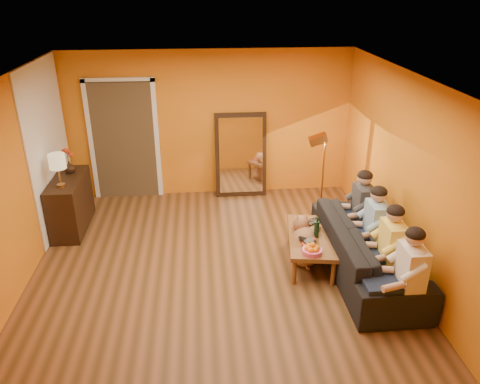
{
  "coord_description": "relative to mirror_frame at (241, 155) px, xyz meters",
  "views": [
    {
      "loc": [
        -0.16,
        -5.28,
        3.65
      ],
      "look_at": [
        0.35,
        0.5,
        1.0
      ],
      "focal_mm": 35.0,
      "sensor_mm": 36.0,
      "label": 1
    }
  ],
  "objects": [
    {
      "name": "room_shell",
      "position": [
        -0.55,
        -2.26,
        0.54
      ],
      "size": [
        5.0,
        5.5,
        2.6
      ],
      "color": "brown",
      "rests_on": "ground"
    },
    {
      "name": "white_accent",
      "position": [
        -3.04,
        -0.88,
        0.54
      ],
      "size": [
        0.02,
        1.9,
        2.58
      ],
      "primitive_type": "cube",
      "color": "white",
      "rests_on": "wall_left"
    },
    {
      "name": "doorway_recess",
      "position": [
        -2.05,
        0.2,
        0.29
      ],
      "size": [
        1.06,
        0.3,
        2.1
      ],
      "primitive_type": "cube",
      "color": "#3F2D19",
      "rests_on": "floor"
    },
    {
      "name": "door_jamb_left",
      "position": [
        -2.62,
        0.08,
        0.29
      ],
      "size": [
        0.08,
        0.06,
        2.2
      ],
      "primitive_type": "cube",
      "color": "white",
      "rests_on": "wall_back"
    },
    {
      "name": "door_jamb_right",
      "position": [
        -1.48,
        0.08,
        0.29
      ],
      "size": [
        0.08,
        0.06,
        2.2
      ],
      "primitive_type": "cube",
      "color": "white",
      "rests_on": "wall_back"
    },
    {
      "name": "door_header",
      "position": [
        -2.05,
        0.08,
        1.36
      ],
      "size": [
        1.22,
        0.06,
        0.08
      ],
      "primitive_type": "cube",
      "color": "white",
      "rests_on": "wall_back"
    },
    {
      "name": "mirror_frame",
      "position": [
        0.0,
        0.0,
        0.0
      ],
      "size": [
        0.92,
        0.27,
        1.51
      ],
      "primitive_type": "cube",
      "rotation": [
        -0.14,
        0.0,
        0.0
      ],
      "color": "black",
      "rests_on": "floor"
    },
    {
      "name": "mirror_glass",
      "position": [
        0.0,
        -0.04,
        0.0
      ],
      "size": [
        0.78,
        0.21,
        1.35
      ],
      "primitive_type": "cube",
      "rotation": [
        -0.14,
        0.0,
        0.0
      ],
      "color": "white",
      "rests_on": "mirror_frame"
    },
    {
      "name": "sideboard",
      "position": [
        -2.79,
        -1.08,
        -0.34
      ],
      "size": [
        0.44,
        1.18,
        0.85
      ],
      "primitive_type": "cube",
      "color": "black",
      "rests_on": "floor"
    },
    {
      "name": "table_lamp",
      "position": [
        -2.79,
        -1.38,
        0.34
      ],
      "size": [
        0.24,
        0.24,
        0.51
      ],
      "primitive_type": null,
      "color": "beige",
      "rests_on": "sideboard"
    },
    {
      "name": "sofa",
      "position": [
        1.45,
        -2.71,
        -0.41
      ],
      "size": [
        2.41,
        0.94,
        0.7
      ],
      "primitive_type": "imported",
      "rotation": [
        0.0,
        0.0,
        1.57
      ],
      "color": "black",
      "rests_on": "floor"
    },
    {
      "name": "coffee_table",
      "position": [
        0.77,
        -2.39,
        -0.55
      ],
      "size": [
        0.79,
        1.3,
        0.42
      ],
      "primitive_type": null,
      "rotation": [
        0.0,
        0.0,
        -0.15
      ],
      "color": "brown",
      "rests_on": "floor"
    },
    {
      "name": "floor_lamp",
      "position": [
        1.23,
        -1.11,
        -0.04
      ],
      "size": [
        0.32,
        0.27,
        1.44
      ],
      "primitive_type": null,
      "rotation": [
        0.0,
        0.0,
        -0.1
      ],
      "color": "#C9843B",
      "rests_on": "floor"
    },
    {
      "name": "dog",
      "position": [
        0.67,
        -2.38,
        -0.42
      ],
      "size": [
        0.51,
        0.66,
        0.69
      ],
      "primitive_type": null,
      "rotation": [
        0.0,
        0.0,
        0.26
      ],
      "color": "#956243",
      "rests_on": "floor"
    },
    {
      "name": "person_far_left",
      "position": [
        1.58,
        -3.71,
        -0.15
      ],
      "size": [
        0.7,
        0.44,
        1.22
      ],
      "primitive_type": null,
      "color": "silver",
      "rests_on": "sofa"
    },
    {
      "name": "person_mid_left",
      "position": [
        1.58,
        -3.16,
        -0.15
      ],
      "size": [
        0.7,
        0.44,
        1.22
      ],
      "primitive_type": null,
      "color": "#F4D351",
      "rests_on": "sofa"
    },
    {
      "name": "person_mid_right",
      "position": [
        1.58,
        -2.61,
        -0.15
      ],
      "size": [
        0.7,
        0.44,
        1.22
      ],
      "primitive_type": null,
      "color": "#84A7CD",
      "rests_on": "sofa"
    },
    {
      "name": "person_far_right",
      "position": [
        1.58,
        -2.06,
        -0.15
      ],
      "size": [
        0.7,
        0.44,
        1.22
      ],
      "primitive_type": null,
      "color": "#303135",
      "rests_on": "sofa"
    },
    {
      "name": "fruit_bowl",
      "position": [
        0.67,
        -2.84,
        -0.26
      ],
      "size": [
        0.26,
        0.26,
        0.16
      ],
      "primitive_type": null,
      "color": "#E55185",
      "rests_on": "coffee_table"
    },
    {
      "name": "wine_bottle",
      "position": [
        0.82,
        -2.44,
        -0.18
      ],
      "size": [
        0.07,
        0.07,
        0.31
      ],
      "primitive_type": "cylinder",
      "color": "black",
      "rests_on": "coffee_table"
    },
    {
      "name": "tumbler",
      "position": [
        0.89,
        -2.27,
        -0.3
      ],
      "size": [
        0.11,
        0.11,
        0.08
      ],
      "primitive_type": "imported",
      "rotation": [
        0.0,
        0.0,
        0.29
      ],
      "color": "#B27F3F",
      "rests_on": "coffee_table"
    },
    {
      "name": "laptop",
      "position": [
        0.95,
        -2.04,
        -0.33
      ],
      "size": [
        0.42,
        0.37,
        0.03
      ],
      "primitive_type": "imported",
      "rotation": [
        0.0,
        0.0,
        0.46
      ],
      "color": "black",
      "rests_on": "coffee_table"
    },
    {
      "name": "book_lower",
      "position": [
        0.59,
        -2.59,
        -0.33
      ],
      "size": [
        0.22,
        0.26,
        0.02
      ],
      "primitive_type": "imported",
      "rotation": [
        0.0,
        0.0,
        0.29
      ],
      "color": "black",
      "rests_on": "coffee_table"
    },
    {
      "name": "book_mid",
      "position": [
        0.6,
        -2.58,
        -0.31
      ],
      "size": [
        0.24,
        0.28,
        0.02
      ],
      "primitive_type": "imported",
      "rotation": [
        0.0,
        0.0,
        -0.31
      ],
      "color": "#B22F14",
      "rests_on": "book_lower"
    },
    {
      "name": "book_upper",
      "position": [
        0.59,
        -2.6,
        -0.29
      ],
      "size": [
        0.22,
        0.25,
        0.02
      ],
      "primitive_type": "imported",
      "rotation": [
        0.0,
        0.0,
        0.35
      ],
      "color": "black",
      "rests_on": "book_mid"
    },
    {
      "name": "vase",
      "position": [
        -2.79,
        -0.83,
        0.19
      ],
      "size": [
        0.18,
        0.18,
        0.19
      ],
      "primitive_type": "imported",
      "color": "black",
      "rests_on": "sideboard"
    },
    {
      "name": "flowers",
      "position": [
        -2.79,
        -0.83,
        0.42
      ],
      "size": [
        0.17,
        0.17,
        0.42
      ],
      "primitive_type": null,
      "color": "#B22F14",
      "rests_on": "vase"
    }
  ]
}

